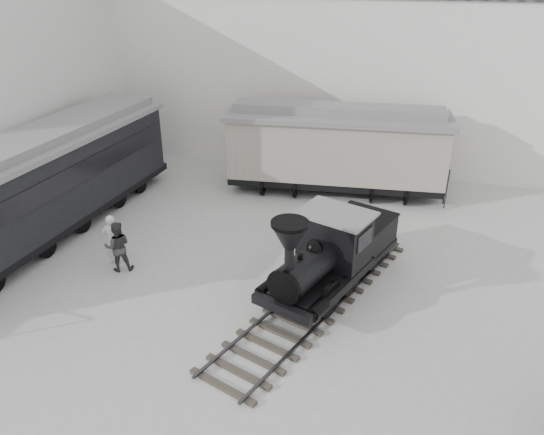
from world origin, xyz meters
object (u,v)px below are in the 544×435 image
(locomotive, at_px, (328,258))
(boxcar, at_px, (336,147))
(passenger_coach, at_px, (43,184))
(visitor_b, at_px, (118,247))
(visitor_a, at_px, (112,239))

(locomotive, distance_m, boxcar, 8.19)
(boxcar, xyz_separation_m, passenger_coach, (-9.99, -6.85, -0.03))
(boxcar, height_order, passenger_coach, boxcar)
(visitor_b, bearing_deg, locomotive, 157.44)
(visitor_a, bearing_deg, visitor_b, 108.75)
(locomotive, height_order, visitor_b, locomotive)
(boxcar, relative_size, passenger_coach, 0.70)
(boxcar, bearing_deg, visitor_b, -130.41)
(passenger_coach, distance_m, visitor_a, 3.88)
(locomotive, relative_size, visitor_a, 5.21)
(locomotive, bearing_deg, visitor_a, -158.47)
(visitor_b, bearing_deg, boxcar, -152.01)
(boxcar, bearing_deg, visitor_a, -133.49)
(visitor_b, bearing_deg, passenger_coach, -50.68)
(boxcar, height_order, visitor_a, boxcar)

